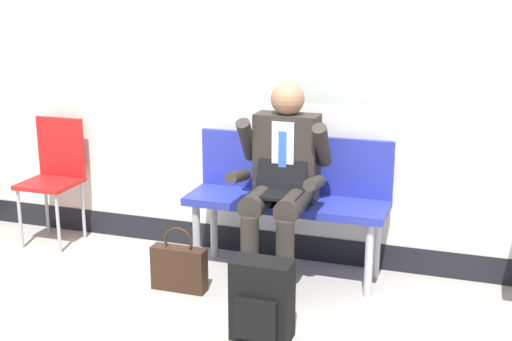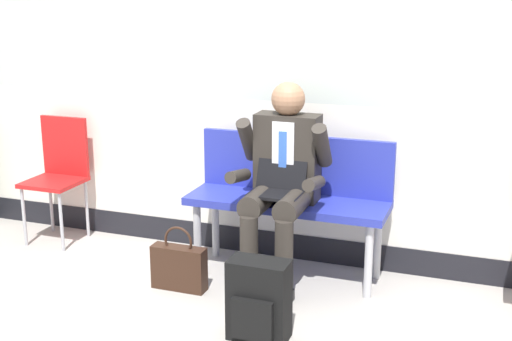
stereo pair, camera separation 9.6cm
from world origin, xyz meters
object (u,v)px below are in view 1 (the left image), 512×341
(bench_with_person, at_px, (289,191))
(backpack, at_px, (262,301))
(handbag, at_px, (179,267))
(folding_chair, at_px, (55,169))
(person_seated, at_px, (281,179))

(bench_with_person, distance_m, backpack, 0.99)
(bench_with_person, height_order, handbag, bench_with_person)
(folding_chair, bearing_deg, bench_with_person, -0.74)
(backpack, bearing_deg, person_seated, 98.97)
(backpack, bearing_deg, bench_with_person, 97.07)
(backpack, xyz_separation_m, folding_chair, (-1.90, 0.94, 0.33))
(person_seated, distance_m, handbag, 0.84)
(bench_with_person, relative_size, person_seated, 1.02)
(bench_with_person, bearing_deg, backpack, -82.93)
(handbag, xyz_separation_m, folding_chair, (-1.22, 0.53, 0.40))
(bench_with_person, xyz_separation_m, person_seated, (-0.00, -0.20, 0.13))
(folding_chair, bearing_deg, backpack, -26.40)
(person_seated, height_order, backpack, person_seated)
(person_seated, distance_m, folding_chair, 1.81)
(backpack, height_order, folding_chair, folding_chair)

